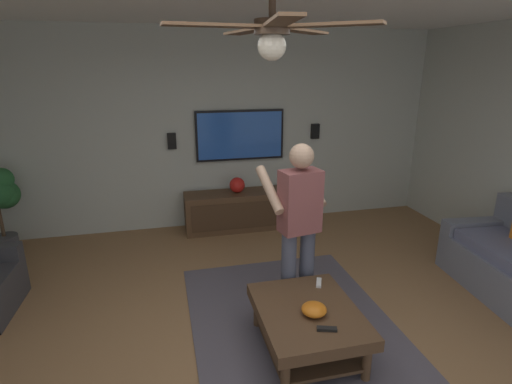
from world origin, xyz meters
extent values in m
plane|color=olive|center=(0.00, 0.00, 0.00)|extent=(7.71, 7.71, 0.00)
cube|color=#B2B7AD|center=(3.08, 0.00, 1.39)|extent=(0.10, 6.63, 2.79)
cube|color=#514C56|center=(0.21, -0.28, 0.01)|extent=(2.77, 1.83, 0.01)
cube|color=slate|center=(0.97, -2.74, 0.29)|extent=(0.26, 0.85, 0.58)
cube|color=#513823|center=(0.01, -0.28, 0.35)|extent=(1.00, 0.80, 0.10)
cylinder|color=#513823|center=(0.43, -0.60, 0.15)|extent=(0.07, 0.07, 0.30)
cylinder|color=#513823|center=(0.43, 0.04, 0.15)|extent=(0.07, 0.07, 0.30)
cylinder|color=#513823|center=(-0.41, -0.60, 0.15)|extent=(0.07, 0.07, 0.30)
cylinder|color=#513823|center=(-0.41, 0.04, 0.15)|extent=(0.07, 0.07, 0.30)
cube|color=#452F1E|center=(0.01, -0.28, 0.10)|extent=(0.88, 0.68, 0.03)
cube|color=#513823|center=(2.75, -0.33, 0.28)|extent=(0.44, 1.70, 0.55)
cube|color=#412C1C|center=(2.52, -0.33, 0.28)|extent=(0.01, 1.56, 0.39)
cube|color=black|center=(2.99, -0.33, 1.33)|extent=(0.05, 1.27, 0.72)
cube|color=blue|center=(2.96, -0.33, 1.33)|extent=(0.01, 1.21, 0.66)
cylinder|color=#4C5166|center=(0.64, -0.50, 0.41)|extent=(0.14, 0.14, 0.82)
cylinder|color=#4C5166|center=(0.60, -0.31, 0.41)|extent=(0.14, 0.14, 0.82)
cube|color=#8C4C4C|center=(0.62, -0.41, 1.11)|extent=(0.28, 0.39, 0.58)
sphere|color=tan|center=(0.62, -0.41, 1.53)|extent=(0.22, 0.22, 0.22)
cylinder|color=tan|center=(0.84, -0.59, 1.20)|extent=(0.49, 0.18, 0.37)
cylinder|color=tan|center=(0.76, -0.16, 1.20)|extent=(0.49, 0.18, 0.37)
cube|color=white|center=(0.99, -0.34, 1.10)|extent=(0.05, 0.06, 0.16)
cylinder|color=#4C4C51|center=(2.58, 2.76, 0.13)|extent=(0.30, 0.30, 0.26)
cylinder|color=brown|center=(2.58, 2.76, 0.46)|extent=(0.04, 0.04, 0.42)
sphere|color=#235B2D|center=(2.58, 2.68, 0.77)|extent=(0.30, 0.30, 0.30)
sphere|color=#235B2D|center=(2.59, 2.68, 0.98)|extent=(0.28, 0.28, 0.28)
sphere|color=#235B2D|center=(2.71, 2.71, 0.75)|extent=(0.35, 0.35, 0.35)
ellipsoid|color=orange|center=(-0.07, -0.30, 0.45)|extent=(0.20, 0.20, 0.09)
cube|color=white|center=(0.36, -0.52, 0.41)|extent=(0.15, 0.10, 0.02)
cube|color=black|center=(-0.28, -0.32, 0.41)|extent=(0.09, 0.16, 0.02)
sphere|color=red|center=(2.74, -0.23, 0.66)|extent=(0.22, 0.22, 0.22)
cube|color=black|center=(3.00, -1.48, 1.34)|extent=(0.06, 0.12, 0.22)
cube|color=black|center=(3.00, 0.63, 1.28)|extent=(0.06, 0.12, 0.22)
cylinder|color=#4C3828|center=(-0.33, 0.14, 2.49)|extent=(0.20, 0.20, 0.08)
sphere|color=silver|center=(-0.33, 0.14, 2.39)|extent=(0.16, 0.16, 0.16)
cube|color=brown|center=(-0.02, 0.21, 2.49)|extent=(0.57, 0.23, 0.02)
cube|color=brown|center=(-0.36, 0.46, 2.49)|extent=(0.16, 0.57, 0.02)
cube|color=brown|center=(-0.65, 0.19, 2.49)|extent=(0.57, 0.19, 0.02)
cube|color=brown|center=(-0.53, -0.11, 2.49)|extent=(0.44, 0.51, 0.02)
cube|color=brown|center=(-0.12, -0.10, 2.49)|extent=(0.46, 0.50, 0.02)
camera|label=1|loc=(-2.62, 0.79, 2.29)|focal=28.17mm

